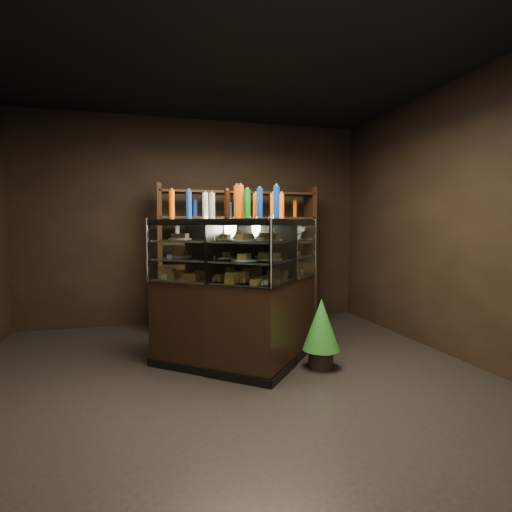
# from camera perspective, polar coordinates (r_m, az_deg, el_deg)

# --- Properties ---
(ground) EXTENTS (5.00, 5.00, 0.00)m
(ground) POSITION_cam_1_polar(r_m,az_deg,el_deg) (3.82, -3.61, -17.66)
(ground) COLOR black
(ground) RESTS_ON ground
(room_shell) EXTENTS (5.02, 5.02, 3.01)m
(room_shell) POSITION_cam_1_polar(r_m,az_deg,el_deg) (3.59, -3.76, 12.52)
(room_shell) COLOR black
(room_shell) RESTS_ON ground
(display_case) EXTENTS (1.93, 1.50, 1.51)m
(display_case) POSITION_cam_1_polar(r_m,az_deg,el_deg) (4.19, -1.62, -8.52)
(display_case) COLOR black
(display_case) RESTS_ON ground
(food_display) EXTENTS (1.50, 1.07, 0.46)m
(food_display) POSITION_cam_1_polar(r_m,az_deg,el_deg) (4.09, -1.61, 0.04)
(food_display) COLOR #B2733F
(food_display) RESTS_ON display_case
(bottles_top) EXTENTS (1.32, 0.93, 0.30)m
(bottles_top) POSITION_cam_1_polar(r_m,az_deg,el_deg) (4.09, -1.66, 7.21)
(bottles_top) COLOR #B20C0A
(bottles_top) RESTS_ON display_case
(potted_conifer) EXTENTS (0.37, 0.37, 0.80)m
(potted_conifer) POSITION_cam_1_polar(r_m,az_deg,el_deg) (4.11, 9.31, -9.47)
(potted_conifer) COLOR black
(potted_conifer) RESTS_ON ground
(back_shelving) EXTENTS (2.23, 0.42, 2.00)m
(back_shelving) POSITION_cam_1_polar(r_m,az_deg,el_deg) (5.72, -2.51, -3.99)
(back_shelving) COLOR black
(back_shelving) RESTS_ON ground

